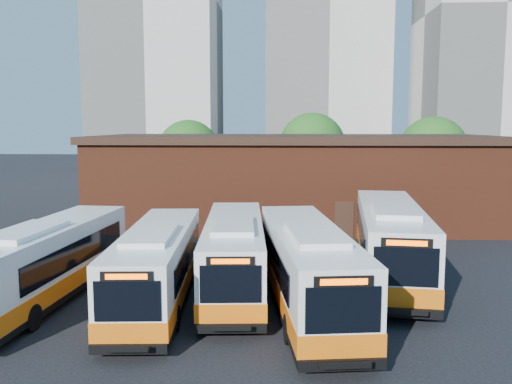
{
  "coord_description": "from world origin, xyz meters",
  "views": [
    {
      "loc": [
        -0.88,
        -19.94,
        7.19
      ],
      "look_at": [
        -2.18,
        6.07,
        3.94
      ],
      "focal_mm": 38.0,
      "sensor_mm": 36.0,
      "label": 1
    }
  ],
  "objects_px": {
    "bus_west": "(158,268)",
    "bus_midwest": "(234,257)",
    "bus_east": "(390,243)",
    "bus_mideast": "(307,271)",
    "bus_farwest": "(46,265)",
    "transit_worker": "(357,304)"
  },
  "relations": [
    {
      "from": "bus_midwest",
      "to": "bus_east",
      "type": "relative_size",
      "value": 0.9
    },
    {
      "from": "bus_midwest",
      "to": "transit_worker",
      "type": "xyz_separation_m",
      "value": [
        4.69,
        -4.65,
        -0.47
      ]
    },
    {
      "from": "bus_west",
      "to": "transit_worker",
      "type": "relative_size",
      "value": 5.93
    },
    {
      "from": "bus_farwest",
      "to": "transit_worker",
      "type": "xyz_separation_m",
      "value": [
        12.23,
        -2.75,
        -0.49
      ]
    },
    {
      "from": "bus_farwest",
      "to": "bus_midwest",
      "type": "xyz_separation_m",
      "value": [
        7.54,
        1.89,
        -0.02
      ]
    },
    {
      "from": "bus_farwest",
      "to": "bus_west",
      "type": "xyz_separation_m",
      "value": [
        4.61,
        0.0,
        -0.04
      ]
    },
    {
      "from": "bus_east",
      "to": "transit_worker",
      "type": "xyz_separation_m",
      "value": [
        -2.48,
        -6.95,
        -0.63
      ]
    },
    {
      "from": "bus_midwest",
      "to": "bus_mideast",
      "type": "height_order",
      "value": "bus_mideast"
    },
    {
      "from": "transit_worker",
      "to": "bus_mideast",
      "type": "bearing_deg",
      "value": 22.68
    },
    {
      "from": "bus_west",
      "to": "bus_mideast",
      "type": "distance_m",
      "value": 6.03
    },
    {
      "from": "bus_farwest",
      "to": "bus_midwest",
      "type": "distance_m",
      "value": 7.77
    },
    {
      "from": "bus_east",
      "to": "bus_mideast",
      "type": "bearing_deg",
      "value": -125.06
    },
    {
      "from": "bus_mideast",
      "to": "bus_farwest",
      "type": "bearing_deg",
      "value": 170.35
    },
    {
      "from": "bus_farwest",
      "to": "bus_east",
      "type": "distance_m",
      "value": 15.3
    },
    {
      "from": "bus_mideast",
      "to": "bus_east",
      "type": "height_order",
      "value": "bus_east"
    },
    {
      "from": "bus_west",
      "to": "bus_midwest",
      "type": "relative_size",
      "value": 0.98
    },
    {
      "from": "bus_mideast",
      "to": "bus_east",
      "type": "bearing_deg",
      "value": 41.73
    },
    {
      "from": "bus_west",
      "to": "transit_worker",
      "type": "height_order",
      "value": "bus_west"
    },
    {
      "from": "bus_farwest",
      "to": "bus_mideast",
      "type": "height_order",
      "value": "bus_mideast"
    },
    {
      "from": "bus_farwest",
      "to": "bus_midwest",
      "type": "relative_size",
      "value": 1.01
    },
    {
      "from": "bus_west",
      "to": "bus_east",
      "type": "bearing_deg",
      "value": 18.68
    },
    {
      "from": "bus_midwest",
      "to": "bus_east",
      "type": "distance_m",
      "value": 7.54
    }
  ]
}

